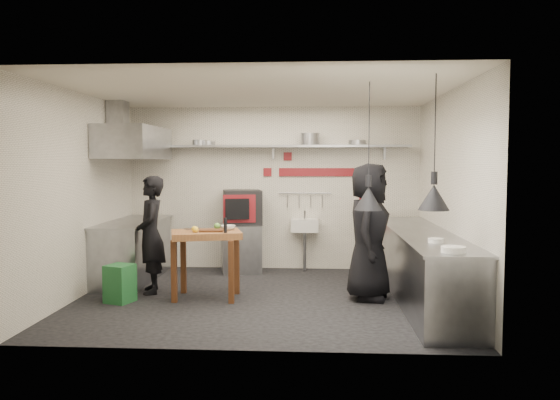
# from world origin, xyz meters

# --- Properties ---
(floor) EXTENTS (5.00, 5.00, 0.00)m
(floor) POSITION_xyz_m (0.00, 0.00, 0.00)
(floor) COLOR black
(floor) RESTS_ON ground
(ceiling) EXTENTS (5.00, 5.00, 0.00)m
(ceiling) POSITION_xyz_m (0.00, 0.00, 2.80)
(ceiling) COLOR beige
(ceiling) RESTS_ON floor
(wall_back) EXTENTS (5.00, 0.04, 2.80)m
(wall_back) POSITION_xyz_m (0.00, 2.10, 1.40)
(wall_back) COLOR silver
(wall_back) RESTS_ON floor
(wall_front) EXTENTS (5.00, 0.04, 2.80)m
(wall_front) POSITION_xyz_m (0.00, -2.10, 1.40)
(wall_front) COLOR silver
(wall_front) RESTS_ON floor
(wall_left) EXTENTS (0.04, 4.20, 2.80)m
(wall_left) POSITION_xyz_m (-2.50, 0.00, 1.40)
(wall_left) COLOR silver
(wall_left) RESTS_ON floor
(wall_right) EXTENTS (0.04, 4.20, 2.80)m
(wall_right) POSITION_xyz_m (2.50, 0.00, 1.40)
(wall_right) COLOR silver
(wall_right) RESTS_ON floor
(red_band_horiz) EXTENTS (1.70, 0.02, 0.14)m
(red_band_horiz) POSITION_xyz_m (0.95, 2.08, 1.68)
(red_band_horiz) COLOR maroon
(red_band_horiz) RESTS_ON wall_back
(red_band_vert) EXTENTS (0.14, 0.02, 1.10)m
(red_band_vert) POSITION_xyz_m (1.55, 2.08, 1.20)
(red_band_vert) COLOR maroon
(red_band_vert) RESTS_ON wall_back
(red_tile_a) EXTENTS (0.14, 0.02, 0.14)m
(red_tile_a) POSITION_xyz_m (0.25, 2.08, 1.95)
(red_tile_a) COLOR maroon
(red_tile_a) RESTS_ON wall_back
(red_tile_b) EXTENTS (0.14, 0.02, 0.14)m
(red_tile_b) POSITION_xyz_m (-0.10, 2.08, 1.68)
(red_tile_b) COLOR maroon
(red_tile_b) RESTS_ON wall_back
(back_shelf) EXTENTS (4.60, 0.34, 0.04)m
(back_shelf) POSITION_xyz_m (0.00, 1.92, 2.12)
(back_shelf) COLOR gray
(back_shelf) RESTS_ON wall_back
(shelf_bracket_left) EXTENTS (0.04, 0.06, 0.24)m
(shelf_bracket_left) POSITION_xyz_m (-1.90, 2.07, 2.02)
(shelf_bracket_left) COLOR gray
(shelf_bracket_left) RESTS_ON wall_back
(shelf_bracket_mid) EXTENTS (0.04, 0.06, 0.24)m
(shelf_bracket_mid) POSITION_xyz_m (0.00, 2.07, 2.02)
(shelf_bracket_mid) COLOR gray
(shelf_bracket_mid) RESTS_ON wall_back
(shelf_bracket_right) EXTENTS (0.04, 0.06, 0.24)m
(shelf_bracket_right) POSITION_xyz_m (1.90, 2.07, 2.02)
(shelf_bracket_right) COLOR gray
(shelf_bracket_right) RESTS_ON wall_back
(pan_far_left) EXTENTS (0.34, 0.34, 0.09)m
(pan_far_left) POSITION_xyz_m (-1.24, 1.92, 2.19)
(pan_far_left) COLOR gray
(pan_far_left) RESTS_ON back_shelf
(pan_mid_left) EXTENTS (0.34, 0.34, 0.07)m
(pan_mid_left) POSITION_xyz_m (-1.11, 1.92, 2.18)
(pan_mid_left) COLOR gray
(pan_mid_left) RESTS_ON back_shelf
(stock_pot) EXTENTS (0.41, 0.41, 0.20)m
(stock_pot) POSITION_xyz_m (0.63, 1.92, 2.24)
(stock_pot) COLOR gray
(stock_pot) RESTS_ON back_shelf
(pan_right) EXTENTS (0.38, 0.38, 0.08)m
(pan_right) POSITION_xyz_m (1.43, 1.92, 2.18)
(pan_right) COLOR gray
(pan_right) RESTS_ON back_shelf
(oven_stand) EXTENTS (0.75, 0.71, 0.80)m
(oven_stand) POSITION_xyz_m (-0.52, 1.74, 0.40)
(oven_stand) COLOR gray
(oven_stand) RESTS_ON floor
(combi_oven) EXTENTS (0.73, 0.70, 0.58)m
(combi_oven) POSITION_xyz_m (-0.51, 1.82, 1.09)
(combi_oven) COLOR black
(combi_oven) RESTS_ON oven_stand
(oven_door) EXTENTS (0.53, 0.15, 0.46)m
(oven_door) POSITION_xyz_m (-0.52, 1.52, 1.09)
(oven_door) COLOR maroon
(oven_door) RESTS_ON combi_oven
(oven_glass) EXTENTS (0.38, 0.10, 0.34)m
(oven_glass) POSITION_xyz_m (-0.54, 1.45, 1.09)
(oven_glass) COLOR black
(oven_glass) RESTS_ON oven_door
(hand_sink) EXTENTS (0.46, 0.34, 0.22)m
(hand_sink) POSITION_xyz_m (0.55, 1.92, 0.78)
(hand_sink) COLOR silver
(hand_sink) RESTS_ON wall_back
(sink_tap) EXTENTS (0.03, 0.03, 0.14)m
(sink_tap) POSITION_xyz_m (0.55, 1.92, 0.96)
(sink_tap) COLOR gray
(sink_tap) RESTS_ON hand_sink
(sink_drain) EXTENTS (0.06, 0.06, 0.66)m
(sink_drain) POSITION_xyz_m (0.55, 1.88, 0.34)
(sink_drain) COLOR gray
(sink_drain) RESTS_ON floor
(utensil_rail) EXTENTS (0.90, 0.02, 0.02)m
(utensil_rail) POSITION_xyz_m (0.55, 2.06, 1.32)
(utensil_rail) COLOR gray
(utensil_rail) RESTS_ON wall_back
(counter_right) EXTENTS (0.70, 3.80, 0.90)m
(counter_right) POSITION_xyz_m (2.15, 0.00, 0.45)
(counter_right) COLOR gray
(counter_right) RESTS_ON floor
(counter_right_top) EXTENTS (0.76, 3.90, 0.03)m
(counter_right_top) POSITION_xyz_m (2.15, 0.00, 0.92)
(counter_right_top) COLOR gray
(counter_right_top) RESTS_ON counter_right
(plate_stack) EXTENTS (0.25, 0.25, 0.07)m
(plate_stack) POSITION_xyz_m (2.12, -1.71, 0.96)
(plate_stack) COLOR silver
(plate_stack) RESTS_ON counter_right_top
(small_bowl_right) EXTENTS (0.22, 0.22, 0.05)m
(small_bowl_right) POSITION_xyz_m (2.10, -1.01, 0.96)
(small_bowl_right) COLOR silver
(small_bowl_right) RESTS_ON counter_right_top
(counter_left) EXTENTS (0.70, 1.90, 0.90)m
(counter_left) POSITION_xyz_m (-2.15, 1.05, 0.45)
(counter_left) COLOR gray
(counter_left) RESTS_ON floor
(counter_left_top) EXTENTS (0.76, 2.00, 0.03)m
(counter_left_top) POSITION_xyz_m (-2.15, 1.05, 0.92)
(counter_left_top) COLOR gray
(counter_left_top) RESTS_ON counter_left
(extractor_hood) EXTENTS (0.78, 1.60, 0.50)m
(extractor_hood) POSITION_xyz_m (-2.10, 1.05, 2.15)
(extractor_hood) COLOR gray
(extractor_hood) RESTS_ON ceiling
(hood_duct) EXTENTS (0.28, 0.28, 0.50)m
(hood_duct) POSITION_xyz_m (-2.35, 1.05, 2.55)
(hood_duct) COLOR gray
(hood_duct) RESTS_ON ceiling
(green_bin) EXTENTS (0.40, 0.40, 0.50)m
(green_bin) POSITION_xyz_m (-1.86, -0.34, 0.25)
(green_bin) COLOR #1C5929
(green_bin) RESTS_ON floor
(prep_table) EXTENTS (1.05, 0.86, 0.92)m
(prep_table) POSITION_xyz_m (-0.76, -0.05, 0.46)
(prep_table) COLOR brown
(prep_table) RESTS_ON floor
(cutting_board) EXTENTS (0.34, 0.25, 0.02)m
(cutting_board) POSITION_xyz_m (-0.68, -0.08, 0.93)
(cutting_board) COLOR #4B2713
(cutting_board) RESTS_ON prep_table
(pepper_mill) EXTENTS (0.05, 0.05, 0.20)m
(pepper_mill) POSITION_xyz_m (-0.47, -0.23, 1.02)
(pepper_mill) COLOR black
(pepper_mill) RESTS_ON prep_table
(lemon_a) EXTENTS (0.10, 0.10, 0.07)m
(lemon_a) POSITION_xyz_m (-0.90, -0.15, 0.96)
(lemon_a) COLOR yellow
(lemon_a) RESTS_ON prep_table
(lemon_b) EXTENTS (0.11, 0.11, 0.08)m
(lemon_b) POSITION_xyz_m (-0.87, -0.20, 0.96)
(lemon_b) COLOR yellow
(lemon_b) RESTS_ON prep_table
(veg_ball) EXTENTS (0.09, 0.09, 0.09)m
(veg_ball) POSITION_xyz_m (-0.63, 0.10, 0.97)
(veg_ball) COLOR #538C34
(veg_ball) RESTS_ON prep_table
(steel_tray) EXTENTS (0.22, 0.18, 0.03)m
(steel_tray) POSITION_xyz_m (-0.99, 0.09, 0.94)
(steel_tray) COLOR gray
(steel_tray) RESTS_ON prep_table
(bowl) EXTENTS (0.23, 0.23, 0.06)m
(bowl) POSITION_xyz_m (-0.48, 0.09, 0.95)
(bowl) COLOR silver
(bowl) RESTS_ON prep_table
(heat_lamp_near) EXTENTS (0.38, 0.38, 1.52)m
(heat_lamp_near) POSITION_xyz_m (1.35, -0.78, 2.04)
(heat_lamp_near) COLOR black
(heat_lamp_near) RESTS_ON ceiling
(heat_lamp_far) EXTENTS (0.42, 0.42, 1.47)m
(heat_lamp_far) POSITION_xyz_m (1.99, -1.34, 2.07)
(heat_lamp_far) COLOR black
(heat_lamp_far) RESTS_ON ceiling
(chef_left) EXTENTS (0.56, 0.70, 1.66)m
(chef_left) POSITION_xyz_m (-1.60, 0.21, 0.83)
(chef_left) COLOR black
(chef_left) RESTS_ON floor
(chef_right) EXTENTS (0.78, 1.01, 1.84)m
(chef_right) POSITION_xyz_m (1.44, 0.03, 0.92)
(chef_right) COLOR black
(chef_right) RESTS_ON floor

